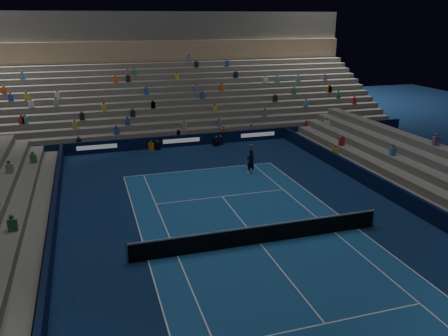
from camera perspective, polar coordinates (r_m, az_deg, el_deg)
name	(u,v)px	position (r m, az deg, el deg)	size (l,w,h in m)	color
ground	(260,244)	(22.47, 4.58, -9.50)	(90.00, 90.00, 0.00)	#0B1E44
court_surface	(260,243)	(22.47, 4.58, -9.49)	(10.97, 23.77, 0.01)	navy
sponsor_barrier_far	(181,141)	(38.95, -5.44, 3.46)	(44.00, 0.25, 1.00)	black
sponsor_barrier_east	(426,211)	(27.11, 24.12, -4.93)	(0.25, 37.00, 1.00)	black
sponsor_barrier_west	(48,265)	(21.04, -21.32, -11.34)	(0.25, 37.00, 1.00)	black
grandstand_main	(161,91)	(47.43, -7.94, 9.61)	(44.00, 15.20, 11.20)	#5F5F5A
tennis_net	(260,234)	(22.24, 4.61, -8.35)	(12.90, 0.10, 1.10)	#B2B2B7
tennis_player	(251,161)	(31.98, 3.38, 0.83)	(0.62, 0.41, 1.71)	black
broadcast_camera	(216,143)	(39.04, -1.01, 3.23)	(0.53, 0.89, 0.52)	black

